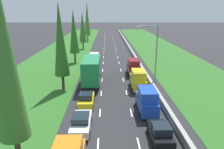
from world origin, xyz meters
The scene contains 20 objects.
ground_plane centered at (0.00, 60.00, 0.00)m, with size 300.00×300.00×0.00m, color #28282B.
grass_verge_left centered at (-12.65, 60.00, 0.02)m, with size 14.00×140.00×0.04m, color #2D6623.
grass_verge_right centered at (14.35, 60.00, 0.02)m, with size 14.00×140.00×0.04m, color #2D6623.
median_barrier centered at (5.70, 60.00, 0.42)m, with size 0.44×120.00×0.85m, color #9E9B93.
lane_markings centered at (0.00, 60.00, 0.01)m, with size 3.64×116.00×0.01m.
black_hatchback_right_lane centered at (3.65, 15.39, 0.84)m, with size 1.74×3.90×1.72m.
white_sedan_left_lane centered at (-3.43, 17.43, 0.81)m, with size 1.82×4.50×1.64m.
blue_van_right_lane centered at (3.48, 21.12, 1.40)m, with size 1.96×4.90×2.82m.
yellow_hatchback_left_lane centered at (-3.41, 22.86, 0.84)m, with size 1.74×3.90×1.72m.
yellow_van_right_lane centered at (3.57, 28.66, 1.40)m, with size 1.96×4.90×2.82m.
green_box_truck_left_lane centered at (-3.28, 31.27, 2.18)m, with size 2.46×9.40×4.18m.
white_van_left_lane centered at (-3.49, 41.53, 1.40)m, with size 1.96×4.90×2.82m.
blue_hatchback_left_lane centered at (-3.69, 49.30, 0.84)m, with size 1.74×3.90×1.72m.
maroon_van_right_lane centered at (3.73, 35.83, 1.40)m, with size 1.96×4.90×2.82m.
poplar_tree_nearest centered at (-7.62, 12.99, 8.51)m, with size 2.17×2.17×14.91m.
poplar_tree_second centered at (-7.27, 28.62, 7.18)m, with size 2.11×2.11×12.25m.
poplar_tree_third centered at (-7.88, 45.35, 6.66)m, with size 2.08×2.08×11.22m.
poplar_tree_fourth centered at (-7.91, 62.82, 6.45)m, with size 2.07×2.07×10.79m.
poplar_tree_fifth centered at (-7.93, 79.39, 8.02)m, with size 2.15×2.15×13.93m.
street_light_mast centered at (6.17, 30.86, 5.23)m, with size 3.20×0.28×9.00m.
Camera 1 is at (-0.95, -0.99, 11.04)m, focal length 34.62 mm.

